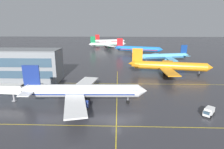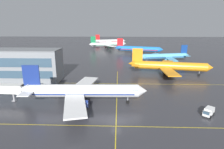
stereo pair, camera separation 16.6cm
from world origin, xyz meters
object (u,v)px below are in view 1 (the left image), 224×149
airliner_front_gate (82,91)px  jet_bridge (0,89)px  airliner_second_row (168,66)px  airliner_far_left_stand (138,49)px  service_truck_red_van (209,112)px  airliner_third_row (165,56)px  airliner_distant_taxiway (109,41)px  airliner_far_right_stand (108,44)px

airliner_front_gate → jet_bridge: 26.67m
airliner_second_row → jet_bridge: size_ratio=1.82×
airliner_far_left_stand → jet_bridge: size_ratio=1.76×
service_truck_red_van → airliner_third_row: bearing=85.9°
airliner_distant_taxiway → service_truck_red_van: size_ratio=8.36×
airliner_front_gate → airliner_third_row: bearing=58.7°
airliner_front_gate → airliner_far_right_stand: 130.73m
airliner_front_gate → airliner_third_row: size_ratio=1.17×
airliner_far_right_stand → airliner_distant_taxiway: airliner_far_right_stand is taller
airliner_far_left_stand → airliner_distant_taxiway: (-25.53, 65.83, -0.22)m
airliner_front_gate → jet_bridge: size_ratio=1.82×
airliner_second_row → airliner_far_right_stand: airliner_second_row is taller
airliner_second_row → airliner_far_right_stand: 101.12m
airliner_far_right_stand → jet_bridge: bearing=-101.9°
airliner_front_gate → airliner_far_left_stand: airliner_front_gate is taller
airliner_front_gate → airliner_far_right_stand: bearing=89.8°
airliner_front_gate → airliner_third_row: airliner_front_gate is taller
airliner_far_left_stand → service_truck_red_van: (9.04, -104.13, -2.92)m
airliner_front_gate → airliner_far_left_stand: size_ratio=1.03×
airliner_third_row → airliner_front_gate: bearing=-121.3°
airliner_third_row → airliner_far_left_stand: 33.81m
airliner_far_left_stand → airliner_third_row: bearing=-65.0°
service_truck_red_van → jet_bridge: 62.66m
airliner_third_row → airliner_far_left_stand: size_ratio=0.88×
airliner_third_row → jet_bridge: bearing=-135.9°
airliner_front_gate → airliner_second_row: size_ratio=1.00×
airliner_distant_taxiway → jet_bridge: 163.98m
airliner_front_gate → airliner_far_right_stand: size_ratio=1.08×
airliner_second_row → airliner_distant_taxiway: size_ratio=1.10×
airliner_distant_taxiway → jet_bridge: (-27.47, -161.66, 0.18)m
airliner_third_row → service_truck_red_van: size_ratio=7.79×
airliner_third_row → airliner_far_right_stand: airliner_far_right_stand is taller
airliner_front_gate → airliner_second_row: bearing=45.5°
airliner_far_right_stand → jet_bridge: airliner_far_right_stand is taller
airliner_far_left_stand → airliner_far_right_stand: airliner_far_left_stand is taller
airliner_distant_taxiway → airliner_far_right_stand: bearing=-90.6°
airliner_distant_taxiway → jet_bridge: bearing=-99.6°
airliner_front_gate → service_truck_red_van: airliner_front_gate is taller
airliner_front_gate → service_truck_red_van: 36.16m
airliner_far_right_stand → airliner_distant_taxiway: (0.37, 32.58, -0.12)m
service_truck_red_van → airliner_distant_taxiway: bearing=101.5°
airliner_distant_taxiway → jet_bridge: airliner_distant_taxiway is taller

